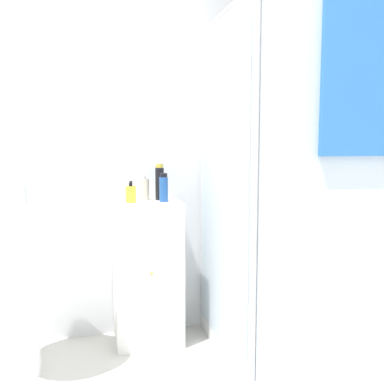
# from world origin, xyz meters

# --- Properties ---
(wall_back) EXTENTS (6.40, 0.06, 2.50)m
(wall_back) POSITION_xyz_m (0.00, 1.70, 1.25)
(wall_back) COLOR silver
(wall_back) RESTS_ON ground_plane
(shower_enclosure) EXTENTS (0.94, 0.97, 1.96)m
(shower_enclosure) POSITION_xyz_m (1.14, 1.11, 0.53)
(shower_enclosure) COLOR white
(shower_enclosure) RESTS_ON ground_plane
(vanity_cabinet) EXTENTS (0.41, 0.34, 0.89)m
(vanity_cabinet) POSITION_xyz_m (0.35, 1.50, 0.44)
(vanity_cabinet) COLOR silver
(vanity_cabinet) RESTS_ON ground_plane
(sink) EXTENTS (0.55, 0.55, 1.03)m
(sink) POSITION_xyz_m (-0.34, 1.25, 0.71)
(sink) COLOR white
(sink) RESTS_ON ground_plane
(soap_dispenser) EXTENTS (0.06, 0.06, 0.13)m
(soap_dispenser) POSITION_xyz_m (0.25, 1.46, 0.94)
(soap_dispenser) COLOR yellow
(soap_dispenser) RESTS_ON vanity_cabinet
(shampoo_bottle_tall_black) EXTENTS (0.05, 0.05, 0.22)m
(shampoo_bottle_tall_black) POSITION_xyz_m (0.44, 1.54, 1.00)
(shampoo_bottle_tall_black) COLOR black
(shampoo_bottle_tall_black) RESTS_ON vanity_cabinet
(shampoo_bottle_blue) EXTENTS (0.05, 0.05, 0.17)m
(shampoo_bottle_blue) POSITION_xyz_m (0.45, 1.46, 0.97)
(shampoo_bottle_blue) COLOR #1E4C93
(shampoo_bottle_blue) RESTS_ON vanity_cabinet
(lotion_bottle_white) EXTENTS (0.06, 0.06, 0.16)m
(lotion_bottle_white) POSITION_xyz_m (0.35, 1.56, 0.96)
(lotion_bottle_white) COLOR beige
(lotion_bottle_white) RESTS_ON vanity_cabinet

